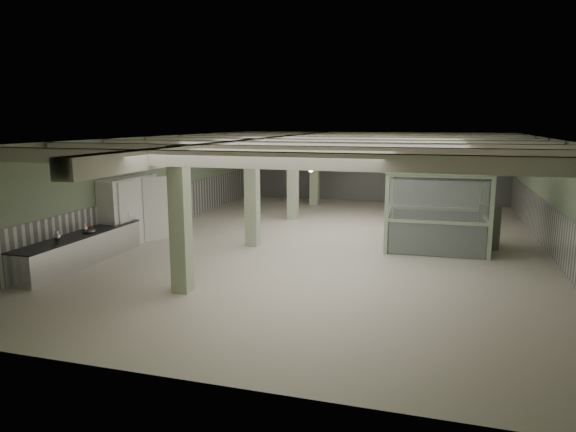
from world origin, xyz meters
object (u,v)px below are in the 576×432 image
(walkin_cooler, at_px, (130,209))
(filing_cabinet, at_px, (489,227))
(guard_booth, at_px, (437,194))
(prep_counter, at_px, (81,249))

(walkin_cooler, distance_m, filing_cabinet, 12.09)
(walkin_cooler, xyz_separation_m, guard_booth, (10.07, 2.38, 0.61))
(guard_booth, xyz_separation_m, filing_cabinet, (1.70, 0.36, -1.10))
(walkin_cooler, distance_m, guard_booth, 10.36)
(prep_counter, height_order, walkin_cooler, walkin_cooler)
(filing_cabinet, bearing_deg, guard_booth, 172.39)
(guard_booth, bearing_deg, walkin_cooler, -168.80)
(walkin_cooler, bearing_deg, prep_counter, -88.21)
(walkin_cooler, height_order, guard_booth, guard_booth)
(prep_counter, relative_size, walkin_cooler, 1.88)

